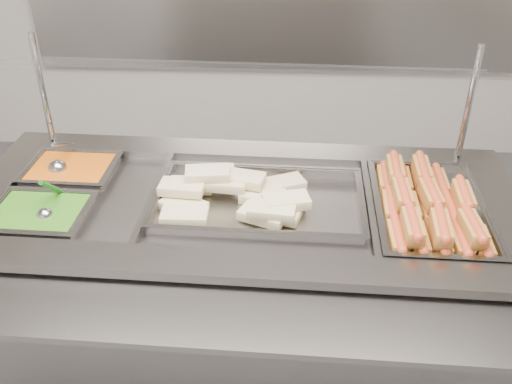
{
  "coord_description": "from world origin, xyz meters",
  "views": [
    {
      "loc": [
        0.05,
        -1.07,
        1.87
      ],
      "look_at": [
        -0.02,
        0.48,
        0.89
      ],
      "focal_mm": 40.0,
      "sensor_mm": 36.0,
      "label": 1
    }
  ],
  "objects_px": {
    "steam_counter": "(243,297)",
    "serving_spoon": "(46,211)",
    "ladle": "(58,167)",
    "pan_wraps": "(259,204)",
    "sneeze_guard": "(247,71)",
    "pan_hotdogs": "(428,216)"
  },
  "relations": [
    {
      "from": "ladle",
      "to": "serving_spoon",
      "type": "height_order",
      "value": "serving_spoon"
    },
    {
      "from": "steam_counter",
      "to": "serving_spoon",
      "type": "bearing_deg",
      "value": -168.52
    },
    {
      "from": "sneeze_guard",
      "to": "steam_counter",
      "type": "bearing_deg",
      "value": -92.21
    },
    {
      "from": "pan_wraps",
      "to": "ladle",
      "type": "xyz_separation_m",
      "value": [
        -0.71,
        0.15,
        0.03
      ]
    },
    {
      "from": "sneeze_guard",
      "to": "pan_wraps",
      "type": "relative_size",
      "value": 2.39
    },
    {
      "from": "pan_wraps",
      "to": "serving_spoon",
      "type": "relative_size",
      "value": 4.02
    },
    {
      "from": "steam_counter",
      "to": "ladle",
      "type": "distance_m",
      "value": 0.81
    },
    {
      "from": "sneeze_guard",
      "to": "pan_hotdogs",
      "type": "distance_m",
      "value": 0.75
    },
    {
      "from": "steam_counter",
      "to": "pan_hotdogs",
      "type": "distance_m",
      "value": 0.72
    },
    {
      "from": "ladle",
      "to": "serving_spoon",
      "type": "relative_size",
      "value": 1.15
    },
    {
      "from": "sneeze_guard",
      "to": "serving_spoon",
      "type": "distance_m",
      "value": 0.77
    },
    {
      "from": "steam_counter",
      "to": "pan_wraps",
      "type": "distance_m",
      "value": 0.41
    },
    {
      "from": "pan_wraps",
      "to": "ladle",
      "type": "distance_m",
      "value": 0.73
    },
    {
      "from": "steam_counter",
      "to": "serving_spoon",
      "type": "xyz_separation_m",
      "value": [
        -0.6,
        -0.12,
        0.44
      ]
    },
    {
      "from": "sneeze_guard",
      "to": "pan_wraps",
      "type": "xyz_separation_m",
      "value": [
        0.05,
        -0.21,
        -0.38
      ]
    },
    {
      "from": "sneeze_guard",
      "to": "ladle",
      "type": "bearing_deg",
      "value": -174.89
    },
    {
      "from": "steam_counter",
      "to": "pan_wraps",
      "type": "bearing_deg",
      "value": -2.21
    },
    {
      "from": "pan_wraps",
      "to": "serving_spoon",
      "type": "bearing_deg",
      "value": -169.7
    },
    {
      "from": "pan_hotdogs",
      "to": "sneeze_guard",
      "type": "bearing_deg",
      "value": 158.51
    },
    {
      "from": "pan_hotdogs",
      "to": "serving_spoon",
      "type": "bearing_deg",
      "value": -175.32
    },
    {
      "from": "sneeze_guard",
      "to": "serving_spoon",
      "type": "height_order",
      "value": "sneeze_guard"
    },
    {
      "from": "sneeze_guard",
      "to": "serving_spoon",
      "type": "xyz_separation_m",
      "value": [
        -0.61,
        -0.33,
        -0.34
      ]
    }
  ]
}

